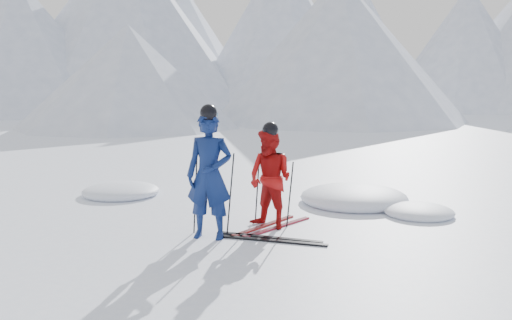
% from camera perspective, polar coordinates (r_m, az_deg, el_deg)
% --- Properties ---
extents(ground, '(160.00, 160.00, 0.00)m').
position_cam_1_polar(ground, '(8.50, 8.41, -8.23)').
color(ground, white).
rests_on(ground, ground).
extents(mountain_range, '(106.15, 62.94, 15.53)m').
position_cam_1_polar(mountain_range, '(43.83, 23.65, 13.10)').
color(mountain_range, '#B2BCD1').
rests_on(mountain_range, ground).
extents(skier_blue, '(0.75, 0.52, 1.95)m').
position_cam_1_polar(skier_blue, '(8.29, -4.94, -1.64)').
color(skier_blue, '#0D1E52').
rests_on(skier_blue, ground).
extents(skier_red, '(0.98, 0.88, 1.65)m').
position_cam_1_polar(skier_red, '(8.88, 1.50, -1.98)').
color(skier_red, '#AE0E0D').
rests_on(skier_red, ground).
extents(pole_blue_left, '(0.13, 0.09, 1.30)m').
position_cam_1_polar(pole_blue_left, '(8.60, -6.39, -3.51)').
color(pole_blue_left, black).
rests_on(pole_blue_left, ground).
extents(pole_blue_right, '(0.13, 0.08, 1.30)m').
position_cam_1_polar(pole_blue_right, '(8.49, -2.71, -3.62)').
color(pole_blue_right, black).
rests_on(pole_blue_right, ground).
extents(pole_red_left, '(0.11, 0.09, 1.10)m').
position_cam_1_polar(pole_red_left, '(9.25, 0.12, -3.30)').
color(pole_red_left, black).
rests_on(pole_red_left, ground).
extents(pole_red_right, '(0.11, 0.08, 1.10)m').
position_cam_1_polar(pole_red_right, '(9.00, 3.60, -3.63)').
color(pole_red_right, black).
rests_on(pole_red_right, ground).
extents(ski_worn_left, '(0.67, 1.63, 0.03)m').
position_cam_1_polar(ski_worn_left, '(9.09, 0.75, -6.96)').
color(ski_worn_left, black).
rests_on(ski_worn_left, ground).
extents(ski_worn_right, '(0.78, 1.59, 0.03)m').
position_cam_1_polar(ski_worn_right, '(9.03, 2.22, -7.07)').
color(ski_worn_right, black).
rests_on(ski_worn_right, ground).
extents(ski_loose_a, '(1.70, 0.15, 0.03)m').
position_cam_1_polar(ski_loose_a, '(8.44, 1.33, -8.15)').
color(ski_loose_a, black).
rests_on(ski_loose_a, ground).
extents(ski_loose_b, '(1.70, 0.09, 0.03)m').
position_cam_1_polar(ski_loose_b, '(8.27, 1.72, -8.48)').
color(ski_loose_b, black).
rests_on(ski_loose_b, ground).
extents(snow_lumps, '(7.57, 2.61, 0.47)m').
position_cam_1_polar(snow_lumps, '(10.99, 4.08, -4.41)').
color(snow_lumps, white).
rests_on(snow_lumps, ground).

